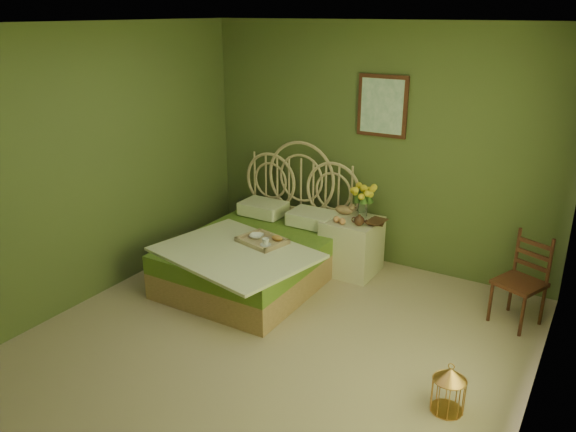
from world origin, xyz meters
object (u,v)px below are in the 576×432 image
Objects in this scene: nightstand at (353,240)px; bed at (259,252)px; birdcage at (448,390)px; chair at (522,274)px.

bed is at bearing -140.72° from nightstand.
nightstand is 2.33m from birdcage.
bed is 2.57m from birdcage.
nightstand is at bearing 39.28° from bed.
chair is (2.51, 0.49, 0.18)m from bed.
nightstand is at bearing 131.71° from birdcage.
chair is at bearing 83.27° from birdcage.
bed is 2.57m from chair.
bed reaches higher than chair.
birdcage is at bearing -48.29° from nightstand.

